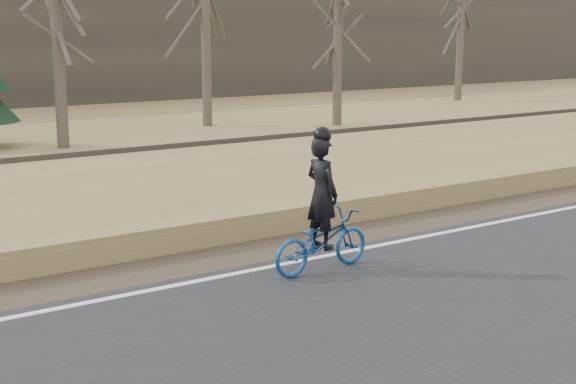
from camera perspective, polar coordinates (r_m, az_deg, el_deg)
ground at (r=13.34m, az=7.78°, el=-4.10°), size 120.00×120.00×0.00m
road at (r=11.69m, az=16.07°, el=-6.55°), size 120.00×6.00×0.06m
edge_line at (r=13.47m, az=7.22°, el=-3.65°), size 120.00×0.12×0.01m
shoulder at (r=14.22m, az=4.54°, el=-2.97°), size 120.00×1.60×0.04m
embankment at (r=16.55m, az=-1.99°, el=-0.17°), size 120.00×5.00×0.44m
ballast at (r=19.80m, az=-7.91°, el=1.67°), size 120.00×3.00×0.45m
railroad at (r=19.76m, az=-7.93°, el=2.54°), size 120.00×2.40×0.29m
cyclist at (r=11.74m, az=2.40°, el=-2.41°), size 1.75×0.71×2.14m
bare_tree_near_left at (r=25.34m, az=-16.05°, el=10.06°), size 0.36×0.36×6.25m
bare_tree_center at (r=30.27m, az=-5.91°, el=13.14°), size 0.36×0.36×8.94m
bare_tree_right at (r=30.42m, az=3.57°, el=10.96°), size 0.36×0.36×6.59m
bare_tree_far_right at (r=42.25m, az=12.20°, el=11.83°), size 0.36×0.36×8.02m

